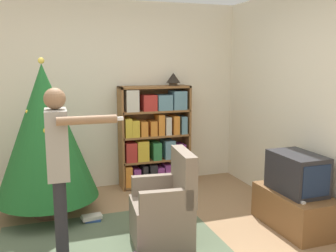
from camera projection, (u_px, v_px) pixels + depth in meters
wall_back at (99, 96)px, 5.21m from camera, size 8.00×0.10×2.60m
area_rug at (115, 251)px, 3.55m from camera, size 2.13×1.80×0.01m
bookshelf at (154, 137)px, 5.33m from camera, size 1.01×0.31×1.44m
tv_stand at (294, 209)px, 4.04m from camera, size 0.51×0.90×0.40m
television at (297, 173)px, 3.97m from camera, size 0.40×0.61×0.42m
game_remote at (300, 201)px, 3.70m from camera, size 0.04×0.12×0.02m
christmas_tree at (45, 133)px, 4.23m from camera, size 1.15×1.15×1.82m
armchair at (165, 211)px, 3.69m from camera, size 0.62×0.62×0.92m
standing_person at (59, 163)px, 3.20m from camera, size 0.62×0.48×1.56m
table_lamp at (173, 78)px, 5.29m from camera, size 0.20×0.20×0.18m
book_pile_near_tree at (92, 218)px, 4.22m from camera, size 0.24×0.17×0.07m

